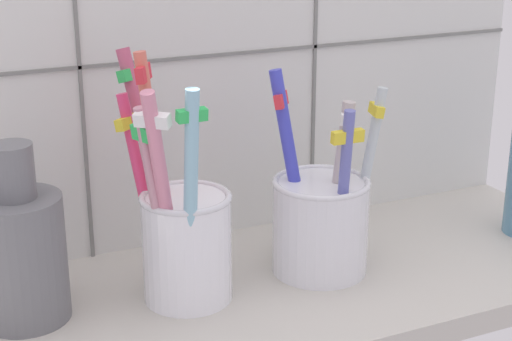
% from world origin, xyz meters
% --- Properties ---
extents(counter_slab, '(0.64, 0.22, 0.02)m').
position_xyz_m(counter_slab, '(0.00, 0.00, 0.01)').
color(counter_slab, '#BCB7AD').
rests_on(counter_slab, ground).
extents(tile_wall_back, '(0.64, 0.02, 0.45)m').
position_xyz_m(tile_wall_back, '(0.00, 0.12, 0.22)').
color(tile_wall_back, silver).
rests_on(tile_wall_back, ground).
extents(toothbrush_cup_left, '(0.08, 0.11, 0.19)m').
position_xyz_m(toothbrush_cup_left, '(-0.06, 0.01, 0.07)').
color(toothbrush_cup_left, white).
rests_on(toothbrush_cup_left, counter_slab).
extents(toothbrush_cup_right, '(0.09, 0.08, 0.17)m').
position_xyz_m(toothbrush_cup_right, '(0.06, 0.00, 0.07)').
color(toothbrush_cup_right, white).
rests_on(toothbrush_cup_right, counter_slab).
extents(ceramic_vase, '(0.07, 0.07, 0.13)m').
position_xyz_m(ceramic_vase, '(-0.18, 0.03, 0.07)').
color(ceramic_vase, slate).
rests_on(ceramic_vase, counter_slab).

